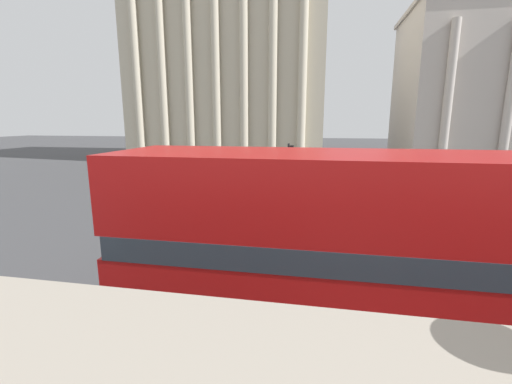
# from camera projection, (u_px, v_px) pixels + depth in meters

# --- Properties ---
(double_decker_bus) EXTENTS (11.04, 2.71, 4.29)m
(double_decker_bus) POSITION_uv_depth(u_px,v_px,m) (405.00, 256.00, 6.37)
(double_decker_bus) COLOR black
(double_decker_bus) RESTS_ON ground_plane
(plaza_building_left) EXTENTS (23.61, 16.34, 26.17)m
(plaza_building_left) POSITION_uv_depth(u_px,v_px,m) (234.00, 55.00, 43.50)
(plaza_building_left) COLOR beige
(plaza_building_left) RESTS_ON ground_plane
(traffic_light_near) EXTENTS (0.42, 0.24, 3.79)m
(traffic_light_near) POSITION_uv_depth(u_px,v_px,m) (478.00, 196.00, 11.15)
(traffic_light_near) COLOR black
(traffic_light_near) RESTS_ON ground_plane
(traffic_light_mid) EXTENTS (0.42, 0.24, 3.63)m
(traffic_light_mid) POSITION_uv_depth(u_px,v_px,m) (290.00, 166.00, 19.40)
(traffic_light_mid) COLOR black
(traffic_light_mid) RESTS_ON ground_plane
(car_maroon) EXTENTS (4.20, 1.93, 1.35)m
(car_maroon) POSITION_uv_depth(u_px,v_px,m) (258.00, 179.00, 25.19)
(car_maroon) COLOR black
(car_maroon) RESTS_ON ground_plane
(pedestrian_white) EXTENTS (0.32, 0.32, 1.75)m
(pedestrian_white) POSITION_uv_depth(u_px,v_px,m) (429.00, 168.00, 28.70)
(pedestrian_white) COLOR #282B33
(pedestrian_white) RESTS_ON ground_plane
(pedestrian_yellow) EXTENTS (0.32, 0.32, 1.77)m
(pedestrian_yellow) POSITION_uv_depth(u_px,v_px,m) (417.00, 176.00, 24.48)
(pedestrian_yellow) COLOR #282B33
(pedestrian_yellow) RESTS_ON ground_plane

